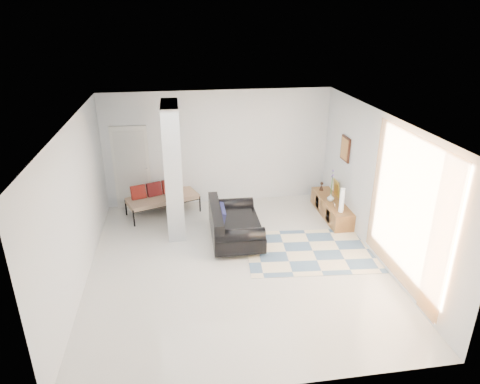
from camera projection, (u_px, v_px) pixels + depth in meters
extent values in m
plane|color=beige|center=(236.00, 263.00, 8.24)|extent=(6.00, 6.00, 0.00)
plane|color=white|center=(235.00, 120.00, 7.15)|extent=(6.00, 6.00, 0.00)
plane|color=white|center=(218.00, 148.00, 10.43)|extent=(6.00, 0.00, 6.00)
plane|color=white|center=(272.00, 298.00, 4.96)|extent=(6.00, 0.00, 6.00)
plane|color=white|center=(77.00, 206.00, 7.31)|extent=(0.00, 6.00, 6.00)
plane|color=white|center=(379.00, 188.00, 8.08)|extent=(0.00, 6.00, 6.00)
cube|color=#B5BBBD|center=(173.00, 170.00, 9.00)|extent=(0.35, 1.20, 2.80)
cube|color=white|center=(132.00, 168.00, 10.24)|extent=(0.85, 0.06, 2.04)
plane|color=#FFA143|center=(407.00, 212.00, 7.00)|extent=(0.00, 2.55, 2.55)
cube|color=#3E1C11|center=(345.00, 149.00, 9.52)|extent=(0.04, 0.45, 0.55)
cube|color=brown|center=(331.00, 208.00, 10.06)|extent=(0.45, 1.75, 0.40)
cube|color=#3E1C11|center=(328.00, 216.00, 9.68)|extent=(0.02, 0.23, 0.28)
cube|color=#3E1C11|center=(317.00, 202.00, 10.39)|extent=(0.02, 0.23, 0.28)
cube|color=gold|center=(336.00, 188.00, 10.15)|extent=(0.09, 0.32, 0.40)
cube|color=silver|center=(334.00, 205.00, 9.59)|extent=(0.04, 0.10, 0.12)
cylinder|color=silver|center=(219.00, 256.00, 8.37)|extent=(0.05, 0.05, 0.10)
cylinder|color=silver|center=(214.00, 223.00, 9.70)|extent=(0.05, 0.05, 0.10)
cylinder|color=silver|center=(261.00, 253.00, 8.47)|extent=(0.05, 0.05, 0.10)
cylinder|color=silver|center=(249.00, 221.00, 9.80)|extent=(0.05, 0.05, 0.10)
cube|color=black|center=(236.00, 229.00, 9.01)|extent=(1.05, 1.72, 0.30)
cube|color=black|center=(216.00, 216.00, 8.83)|extent=(0.23, 1.70, 0.36)
cylinder|color=black|center=(240.00, 236.00, 8.25)|extent=(0.97, 0.30, 0.28)
cylinder|color=black|center=(231.00, 204.00, 9.58)|extent=(0.97, 0.30, 0.28)
cube|color=black|center=(222.00, 215.00, 8.84)|extent=(0.15, 0.62, 0.31)
cylinder|color=black|center=(134.00, 218.00, 9.57)|extent=(0.04, 0.04, 0.40)
cylinder|color=black|center=(200.00, 204.00, 10.29)|extent=(0.04, 0.04, 0.40)
cylinder|color=black|center=(126.00, 207.00, 10.10)|extent=(0.04, 0.04, 0.40)
cylinder|color=black|center=(189.00, 194.00, 10.83)|extent=(0.04, 0.04, 0.40)
cube|color=#C7B391|center=(163.00, 199.00, 10.13)|extent=(1.77, 1.21, 0.12)
cube|color=maroon|center=(138.00, 192.00, 9.93)|extent=(0.38, 0.27, 0.33)
cube|color=maroon|center=(154.00, 189.00, 10.10)|extent=(0.38, 0.27, 0.33)
cube|color=maroon|center=(169.00, 186.00, 10.27)|extent=(0.38, 0.27, 0.33)
cube|color=beige|center=(313.00, 251.00, 8.64)|extent=(2.80, 1.99, 0.01)
cylinder|color=white|center=(342.00, 200.00, 9.33)|extent=(0.10, 0.10, 0.55)
imported|color=silver|center=(331.00, 198.00, 9.92)|extent=(0.18, 0.18, 0.17)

